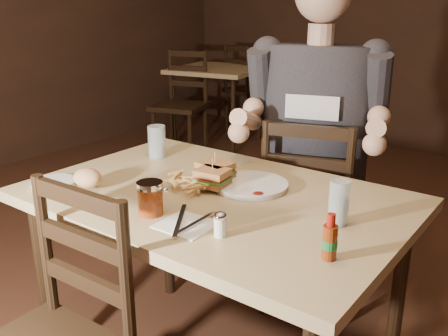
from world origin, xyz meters
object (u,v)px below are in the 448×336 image
Objects in this scene: chair_far at (311,213)px; glass_left at (157,142)px; bg_chair_far at (250,90)px; glass_right at (339,203)px; bg_table at (218,77)px; hot_sauce at (330,237)px; main_table at (215,214)px; syrup_dispenser at (150,198)px; bg_chair_near at (179,106)px; side_plate at (54,184)px; diner at (316,98)px; dinner_plate at (251,186)px.

glass_left is (-0.46, -0.52, 0.37)m from chair_far.
glass_right is (2.57, -3.08, 0.36)m from bg_chair_far.
bg_table is 3.81m from hot_sauce.
bg_chair_far reaches higher than glass_left.
main_table is 10.51× the size of hot_sauce.
main_table is at bearing 77.69° from syrup_dispenser.
bg_table is at bearing 124.77° from glass_left.
syrup_dispenser is (2.09, -2.83, 0.14)m from bg_table.
bg_table is at bearing 71.26° from bg_chair_near.
bg_chair_far and bg_chair_near have the same top height.
side_plate is at bearing 128.27° from bg_chair_far.
diner is 0.95m from hot_sauce.
bg_table is 3.29m from dinner_plate.
bg_table is at bearing 119.52° from side_plate.
diner is at bearing 125.23° from glass_right.
glass_left is 0.90m from glass_right.
bg_chair_near is at bearing 142.30° from glass_right.
main_table is 9.75× the size of glass_left.
bg_chair_far reaches higher than glass_right.
dinner_plate is 1.89× the size of glass_left.
glass_left reaches higher than main_table.
chair_far reaches higher than dinner_plate.
main_table is at bearing -62.33° from bg_chair_near.
syrup_dispenser is (2.09, -2.28, 0.34)m from bg_chair_near.
bg_chair_near is 7.10× the size of glass_left.
diner is (0.02, -0.05, 0.54)m from chair_far.
glass_right is (2.57, -1.98, 0.36)m from bg_chair_near.
chair_far is 0.88× the size of diner.
syrup_dispenser reaches higher than bg_table.
bg_chair_near reaches higher than side_plate.
chair_far is 2.52m from bg_chair_near.
bg_chair_far is 7.65× the size of hot_sauce.
main_table is 0.51m from glass_left.
dinner_plate is at bearing 76.56° from chair_far.
bg_chair_far reaches higher than syrup_dispenser.
glass_right is at bearing 5.74° from main_table.
diner is (2.15, -2.49, 0.53)m from bg_chair_far.
chair_far is 1.01m from syrup_dispenser.
main_table is 1.41× the size of chair_far.
bg_table is at bearing 134.01° from hot_sauce.
syrup_dispenser is at bearing -113.84° from diner.
diner is (2.15, -1.39, 0.53)m from bg_chair_near.
bg_chair_far is 3.75× the size of dinner_plate.
side_plate is at bearing -149.15° from main_table.
glass_right reaches higher than dinner_plate.
hot_sauce is at bearing 141.66° from bg_chair_far.
diner reaches higher than bg_chair_far.
side_plate is at bearing -73.75° from bg_chair_near.
side_plate is at bearing -138.85° from diner.
bg_chair_near is 2.86m from side_plate.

